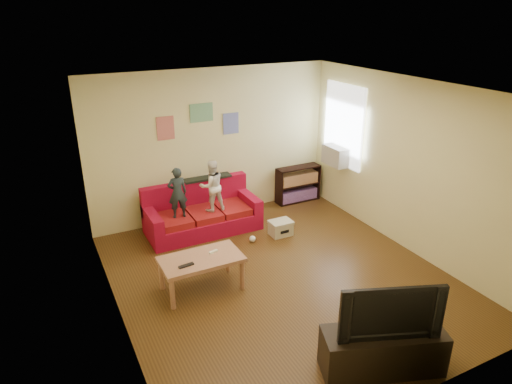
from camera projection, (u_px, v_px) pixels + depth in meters
name	position (u px, v px, depth m)	size (l,w,h in m)	color
room_shell	(283.00, 191.00, 6.11)	(4.52, 5.02, 2.72)	#523415
sofa	(202.00, 214.00, 7.95)	(1.93, 0.89, 0.85)	#A40A2B
child_a	(177.00, 193.00, 7.41)	(0.31, 0.21, 0.86)	#233035
child_b	(212.00, 186.00, 7.66)	(0.44, 0.34, 0.90)	white
coffee_table	(201.00, 262.00, 6.19)	(1.10, 0.61, 0.50)	tan
remote	(186.00, 265.00, 5.96)	(0.21, 0.05, 0.02)	black
game_controller	(213.00, 252.00, 6.29)	(0.13, 0.04, 0.03)	white
bookshelf	(298.00, 186.00, 9.10)	(0.90, 0.27, 0.72)	black
window	(344.00, 125.00, 8.29)	(0.04, 1.08, 1.48)	white
ac_unit	(336.00, 156.00, 8.45)	(0.28, 0.55, 0.35)	#B7B2A3
artwork_left	(165.00, 128.00, 7.65)	(0.30, 0.01, 0.40)	#D87266
artwork_center	(201.00, 113.00, 7.84)	(0.42, 0.01, 0.32)	#72B27F
artwork_right	(231.00, 123.00, 8.17)	(0.30, 0.01, 0.38)	#727FCC
file_box	(281.00, 228.00, 7.80)	(0.38, 0.29, 0.26)	beige
tv_stand	(382.00, 351.00, 4.86)	(1.30, 0.43, 0.49)	black
television	(388.00, 308.00, 4.65)	(1.08, 0.14, 0.62)	black
tissue	(252.00, 239.00, 7.59)	(0.11, 0.11, 0.11)	white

